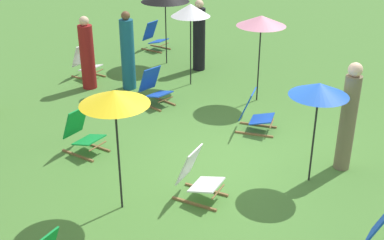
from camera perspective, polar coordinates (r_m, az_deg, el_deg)
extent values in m
plane|color=#477A33|center=(8.92, 6.47, -4.72)|extent=(40.00, 40.00, 0.00)
cube|color=olive|center=(14.87, -4.66, 7.92)|extent=(0.04, 0.76, 0.04)
cube|color=olive|center=(15.20, -3.62, 8.35)|extent=(0.04, 0.76, 0.04)
cube|color=#1947B7|center=(14.91, -3.86, 9.00)|extent=(0.48, 0.44, 0.13)
cube|color=#1947B7|center=(15.01, -4.81, 10.20)|extent=(0.48, 0.25, 0.57)
cylinder|color=olive|center=(14.81, -3.23, 8.63)|extent=(0.44, 0.03, 0.03)
cube|color=olive|center=(12.89, -12.43, 4.63)|extent=(0.04, 0.76, 0.04)
cube|color=olive|center=(13.18, -11.09, 5.22)|extent=(0.04, 0.76, 0.04)
cube|color=white|center=(12.88, -11.53, 5.90)|extent=(0.48, 0.44, 0.13)
cube|color=white|center=(13.00, -12.60, 7.28)|extent=(0.48, 0.25, 0.57)
cylinder|color=olive|center=(12.77, -10.85, 5.45)|extent=(0.44, 0.03, 0.03)
cube|color=olive|center=(9.24, -12.96, -3.99)|extent=(0.04, 0.76, 0.04)
cube|color=olive|center=(9.51, -11.10, -2.92)|extent=(0.04, 0.76, 0.04)
cube|color=#148C38|center=(9.19, -11.71, -2.24)|extent=(0.48, 0.44, 0.13)
cube|color=#148C38|center=(9.27, -13.20, -0.23)|extent=(0.48, 0.25, 0.57)
cylinder|color=olive|center=(9.10, -10.76, -2.95)|extent=(0.44, 0.03, 0.03)
cube|color=olive|center=(7.73, 0.24, -9.58)|extent=(0.12, 0.76, 0.04)
cube|color=olive|center=(8.06, 1.66, -7.99)|extent=(0.12, 0.76, 0.04)
cube|color=white|center=(7.72, 1.65, -7.41)|extent=(0.52, 0.48, 0.13)
cube|color=white|center=(7.68, -0.35, -5.10)|extent=(0.50, 0.30, 0.57)
cylinder|color=olive|center=(7.69, 3.00, -8.20)|extent=(0.44, 0.08, 0.03)
cube|color=olive|center=(9.83, 7.11, -1.64)|extent=(0.24, 0.74, 0.04)
cube|color=olive|center=(10.22, 7.58, -0.57)|extent=(0.24, 0.74, 0.04)
cube|color=#1947B7|center=(9.90, 8.00, 0.13)|extent=(0.58, 0.55, 0.13)
cube|color=#1947B7|center=(9.83, 6.38, 1.83)|extent=(0.53, 0.37, 0.57)
cylinder|color=olive|center=(9.90, 9.11, -0.38)|extent=(0.43, 0.15, 0.03)
cube|color=#1947B7|center=(6.87, 20.68, -11.07)|extent=(0.48, 0.25, 0.57)
cube|color=olive|center=(11.04, -4.93, 1.59)|extent=(0.17, 0.75, 0.04)
cube|color=olive|center=(11.31, -3.27, 2.24)|extent=(0.17, 0.75, 0.04)
cube|color=#1947B7|center=(11.00, -3.78, 2.98)|extent=(0.55, 0.51, 0.13)
cube|color=#1947B7|center=(11.11, -4.88, 4.72)|extent=(0.52, 0.33, 0.57)
cylinder|color=olive|center=(10.90, -3.05, 2.37)|extent=(0.44, 0.10, 0.03)
cylinder|color=black|center=(11.12, 7.68, 6.84)|extent=(0.03, 0.03, 1.92)
cone|color=pink|center=(10.88, 7.95, 11.20)|extent=(1.07, 1.07, 0.22)
cylinder|color=black|center=(8.15, 13.79, -1.61)|extent=(0.03, 0.03, 1.70)
cone|color=#194CB2|center=(7.84, 14.37, 3.42)|extent=(0.93, 0.93, 0.20)
cylinder|color=black|center=(13.53, -3.01, 10.42)|extent=(0.03, 0.03, 1.94)
cylinder|color=black|center=(11.97, -0.16, 8.48)|extent=(0.03, 0.03, 1.95)
cone|color=white|center=(11.75, -0.16, 12.49)|extent=(0.92, 0.92, 0.29)
cylinder|color=black|center=(7.27, -8.44, -3.70)|extent=(0.03, 0.03, 1.90)
cone|color=yellow|center=(6.89, -8.89, 2.60)|extent=(0.99, 0.99, 0.21)
cylinder|color=#72664C|center=(8.68, 17.37, -0.39)|extent=(0.38, 0.38, 1.69)
sphere|color=beige|center=(8.34, 18.21, 5.50)|extent=(0.24, 0.24, 0.24)
cylinder|color=maroon|center=(12.08, -11.90, 7.05)|extent=(0.48, 0.48, 1.53)
sphere|color=beige|center=(11.85, -12.27, 11.02)|extent=(0.23, 0.23, 0.23)
cylinder|color=#195972|center=(11.87, -7.37, 7.42)|extent=(0.43, 0.43, 1.67)
sphere|color=brown|center=(11.62, -7.63, 11.77)|extent=(0.21, 0.21, 0.21)
cylinder|color=black|center=(13.07, 0.81, 9.21)|extent=(0.45, 0.45, 1.63)
sphere|color=beige|center=(12.85, 0.84, 13.13)|extent=(0.22, 0.22, 0.22)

